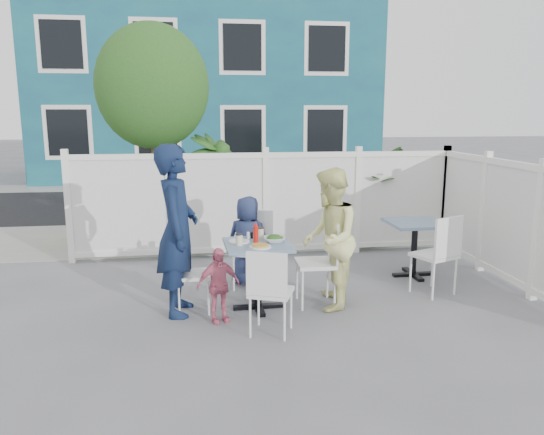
{
  "coord_description": "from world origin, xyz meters",
  "views": [
    {
      "loc": [
        -0.91,
        -5.54,
        2.2
      ],
      "look_at": [
        -0.06,
        0.56,
        0.97
      ],
      "focal_mm": 35.0,
      "sensor_mm": 36.0,
      "label": 1
    }
  ],
  "objects": [
    {
      "name": "salad_bowl",
      "position": [
        -0.08,
        0.18,
        0.8
      ],
      "size": [
        0.24,
        0.24,
        0.06
      ],
      "primitive_type": "imported",
      "color": "white",
      "rests_on": "main_table"
    },
    {
      "name": "potted_shrub_a",
      "position": [
        -0.62,
        3.1,
        0.93
      ],
      "size": [
        1.45,
        1.45,
        1.85
      ],
      "primitive_type": "imported",
      "rotation": [
        0.0,
        0.0,
        0.95
      ],
      "color": "#234816",
      "rests_on": "ground"
    },
    {
      "name": "chair_back",
      "position": [
        -0.24,
        0.97,
        0.56
      ],
      "size": [
        0.57,
        0.56,
        0.97
      ],
      "rotation": [
        0.0,
        0.0,
        2.76
      ],
      "color": "white",
      "rests_on": "ground"
    },
    {
      "name": "man",
      "position": [
        -1.15,
        0.16,
        0.94
      ],
      "size": [
        0.5,
        0.72,
        1.87
      ],
      "primitive_type": "imported",
      "rotation": [
        0.0,
        0.0,
        1.49
      ],
      "color": "#101D3D",
      "rests_on": "ground"
    },
    {
      "name": "chair_right",
      "position": [
        0.49,
        0.2,
        0.59
      ],
      "size": [
        0.45,
        0.47,
        1.01
      ],
      "rotation": [
        0.0,
        0.0,
        1.54
      ],
      "color": "white",
      "rests_on": "ground"
    },
    {
      "name": "fence_right",
      "position": [
        3.0,
        0.6,
        0.78
      ],
      "size": [
        0.08,
        3.66,
        1.6
      ],
      "rotation": [
        0.0,
        0.0,
        1.57
      ],
      "color": "white",
      "rests_on": "ground"
    },
    {
      "name": "fence_back",
      "position": [
        0.1,
        2.4,
        0.78
      ],
      "size": [
        5.86,
        0.08,
        1.6
      ],
      "color": "white",
      "rests_on": "ground"
    },
    {
      "name": "far_sidewalk",
      "position": [
        0.0,
        10.6,
        0.01
      ],
      "size": [
        24.0,
        1.6,
        0.01
      ],
      "primitive_type": "cube",
      "color": "gray",
      "rests_on": "ground"
    },
    {
      "name": "street",
      "position": [
        0.0,
        7.5,
        0.0
      ],
      "size": [
        24.0,
        5.0,
        0.01
      ],
      "primitive_type": "cube",
      "color": "black",
      "rests_on": "ground"
    },
    {
      "name": "tree",
      "position": [
        -1.6,
        3.3,
        2.59
      ],
      "size": [
        1.8,
        1.62,
        3.59
      ],
      "color": "#382316",
      "rests_on": "ground"
    },
    {
      "name": "boy",
      "position": [
        -0.3,
        1.06,
        0.58
      ],
      "size": [
        0.67,
        0.57,
        1.15
      ],
      "primitive_type": "imported",
      "rotation": [
        0.0,
        0.0,
        2.71
      ],
      "color": "navy",
      "rests_on": "ground"
    },
    {
      "name": "plate_main",
      "position": [
        -0.27,
        -0.03,
        0.77
      ],
      "size": [
        0.24,
        0.24,
        0.01
      ],
      "primitive_type": "cylinder",
      "color": "white",
      "rests_on": "main_table"
    },
    {
      "name": "chair_spare",
      "position": [
        1.95,
        0.3,
        0.58
      ],
      "size": [
        0.58,
        0.58,
        0.99
      ],
      "rotation": [
        0.0,
        0.0,
        0.41
      ],
      "color": "white",
      "rests_on": "ground"
    },
    {
      "name": "woman",
      "position": [
        0.53,
        0.1,
        0.8
      ],
      "size": [
        0.77,
        0.9,
        1.6
      ],
      "primitive_type": "imported",
      "rotation": [
        0.0,
        0.0,
        -1.81
      ],
      "color": "#DFE242",
      "rests_on": "ground"
    },
    {
      "name": "coffee_cup_b",
      "position": [
        -0.22,
        0.38,
        0.83
      ],
      "size": [
        0.08,
        0.08,
        0.12
      ],
      "primitive_type": "cylinder",
      "color": "beige",
      "rests_on": "main_table"
    },
    {
      "name": "ground",
      "position": [
        0.0,
        0.0,
        0.0
      ],
      "size": [
        80.0,
        80.0,
        0.0
      ],
      "primitive_type": "plane",
      "color": "slate"
    },
    {
      "name": "building",
      "position": [
        -0.5,
        14.0,
        3.0
      ],
      "size": [
        11.0,
        6.0,
        6.0
      ],
      "color": "navy",
      "rests_on": "ground"
    },
    {
      "name": "spare_table",
      "position": [
        1.96,
        1.08,
        0.59
      ],
      "size": [
        0.73,
        0.73,
        0.76
      ],
      "rotation": [
        0.0,
        0.0,
        0.02
      ],
      "color": "#49658B",
      "rests_on": "ground"
    },
    {
      "name": "coffee_cup_a",
      "position": [
        -0.49,
        0.09,
        0.82
      ],
      "size": [
        0.08,
        0.08,
        0.12
      ],
      "primitive_type": "cylinder",
      "color": "beige",
      "rests_on": "main_table"
    },
    {
      "name": "potted_shrub_b",
      "position": [
        1.82,
        3.0,
        0.81
      ],
      "size": [
        1.77,
        1.86,
        1.62
      ],
      "primitive_type": "imported",
      "rotation": [
        0.0,
        0.0,
        1.13
      ],
      "color": "#234816",
      "rests_on": "ground"
    },
    {
      "name": "chair_left",
      "position": [
        -1.07,
        0.19,
        0.51
      ],
      "size": [
        0.39,
        0.4,
        0.87
      ],
      "rotation": [
        0.0,
        0.0,
        -1.56
      ],
      "color": "white",
      "rests_on": "ground"
    },
    {
      "name": "ketchup_bottle",
      "position": [
        -0.29,
        0.21,
        0.86
      ],
      "size": [
        0.06,
        0.06,
        0.18
      ],
      "primitive_type": "cylinder",
      "color": "red",
      "rests_on": "main_table"
    },
    {
      "name": "plate_side",
      "position": [
        -0.48,
        0.24,
        0.77
      ],
      "size": [
        0.24,
        0.24,
        0.02
      ],
      "primitive_type": "cylinder",
      "color": "white",
      "rests_on": "main_table"
    },
    {
      "name": "toddler",
      "position": [
        -0.74,
        -0.17,
        0.41
      ],
      "size": [
        0.51,
        0.33,
        0.81
      ],
      "primitive_type": "imported",
      "rotation": [
        0.0,
        0.0,
        0.3
      ],
      "color": "#DA6988",
      "rests_on": "ground"
    },
    {
      "name": "salt_shaker",
      "position": [
        -0.36,
        0.39,
        0.8
      ],
      "size": [
        0.03,
        0.03,
        0.08
      ],
      "primitive_type": "cylinder",
      "color": "white",
      "rests_on": "main_table"
    },
    {
      "name": "pepper_shaker",
      "position": [
        -0.32,
        0.39,
        0.8
      ],
      "size": [
        0.03,
        0.03,
        0.07
      ],
      "primitive_type": "cylinder",
      "color": "black",
      "rests_on": "main_table"
    },
    {
      "name": "near_sidewalk",
      "position": [
        0.0,
        3.8,
        0.01
      ],
      "size": [
        24.0,
        2.6,
        0.01
      ],
      "primitive_type": "cube",
      "color": "gray",
      "rests_on": "ground"
    },
    {
      "name": "chair_near",
      "position": [
        -0.25,
        -0.61,
        0.52
      ],
      "size": [
        0.52,
        0.51,
        0.89
      ],
      "rotation": [
        0.0,
        0.0,
        -0.37
      ],
      "color": "white",
      "rests_on": "ground"
    },
    {
      "name": "utility_cabinet",
      "position": [
        -2.73,
        4.0,
        0.62
      ],
      "size": [
        0.69,
        0.51,
        1.25
      ],
      "primitive_type": "cube",
      "rotation": [
        0.0,
        0.0,
        0.04
      ],
      "color": "gold",
      "rests_on": "ground"
    },
    {
      "name": "main_table",
      "position": [
        -0.28,
        0.16,
        0.59
      ],
      "size": [
        0.75,
        0.75,
        0.77
      ],
      "rotation": [
        0.0,
        0.0,
        0.04
      ],
      "color": "#49658B",
      "rests_on": "ground"
    }
  ]
}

